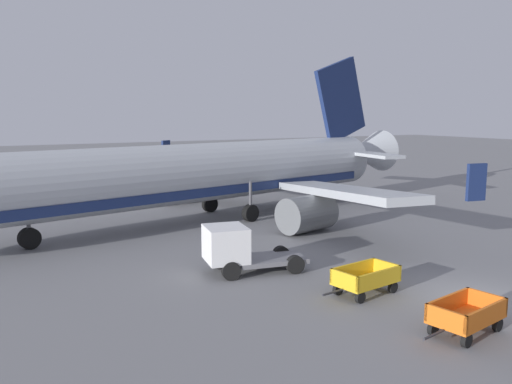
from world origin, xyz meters
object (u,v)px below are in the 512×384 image
airplane (211,173)px  service_truck_beside_carts (237,248)px  baggage_cart_third_in_row (366,279)px  baggage_cart_second_in_row (466,315)px

airplane → service_truck_beside_carts: size_ratio=8.04×
airplane → baggage_cart_third_in_row: 16.22m
airplane → baggage_cart_second_in_row: size_ratio=10.33×
service_truck_beside_carts → baggage_cart_second_in_row: bearing=-69.4°
baggage_cart_third_in_row → service_truck_beside_carts: service_truck_beside_carts is taller
baggage_cart_third_in_row → baggage_cart_second_in_row: bearing=-85.8°
airplane → baggage_cart_third_in_row: (-0.78, -16.02, -2.45)m
airplane → baggage_cart_second_in_row: airplane is taller
baggage_cart_second_in_row → baggage_cart_third_in_row: size_ratio=1.00×
airplane → baggage_cart_third_in_row: bearing=-92.8°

